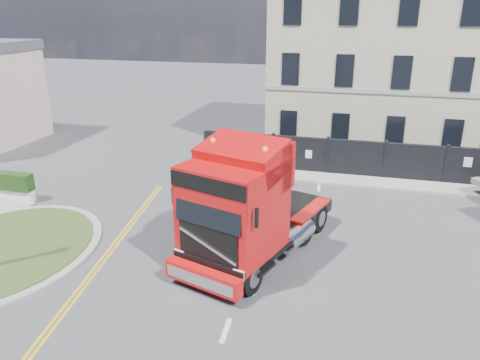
# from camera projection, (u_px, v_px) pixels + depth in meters

# --- Properties ---
(ground) EXTENTS (120.00, 120.00, 0.00)m
(ground) POSITION_uv_depth(u_px,v_px,m) (205.00, 239.00, 18.52)
(ground) COLOR #424244
(ground) RESTS_ON ground
(traffic_island) EXTENTS (6.80, 6.80, 0.17)m
(traffic_island) POSITION_uv_depth(u_px,v_px,m) (1.00, 251.00, 17.43)
(traffic_island) COLOR #969690
(traffic_island) RESTS_ON ground
(hoarding_fence) EXTENTS (18.80, 0.25, 2.00)m
(hoarding_fence) POSITION_uv_depth(u_px,v_px,m) (376.00, 160.00, 24.80)
(hoarding_fence) COLOR black
(hoarding_fence) RESTS_ON ground
(georgian_building) EXTENTS (12.30, 10.30, 12.80)m
(georgian_building) POSITION_uv_depth(u_px,v_px,m) (373.00, 55.00, 30.09)
(georgian_building) COLOR #C1AF9A
(georgian_building) RESTS_ON ground
(pavement_far) EXTENTS (20.00, 1.60, 0.12)m
(pavement_far) POSITION_uv_depth(u_px,v_px,m) (363.00, 182.00, 24.44)
(pavement_far) COLOR #969690
(pavement_far) RESTS_ON ground
(truck) EXTENTS (4.91, 7.91, 4.45)m
(truck) POSITION_uv_depth(u_px,v_px,m) (245.00, 211.00, 16.19)
(truck) COLOR black
(truck) RESTS_ON ground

